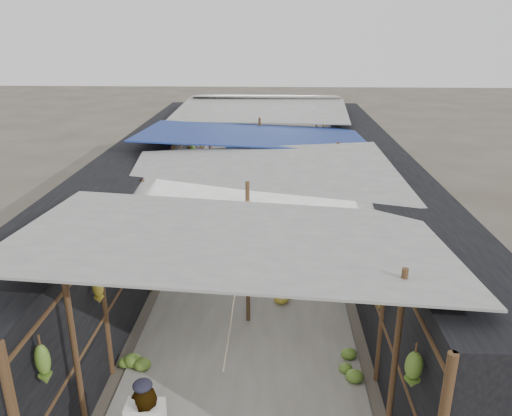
# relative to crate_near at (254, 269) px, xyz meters

# --- Properties ---
(aisle_slab) EXTENTS (3.60, 16.00, 0.02)m
(aisle_slab) POSITION_rel_crate_near_xyz_m (-0.04, 1.77, -0.16)
(aisle_slab) COLOR #9E998E
(aisle_slab) RESTS_ON ground
(stall_left) EXTENTS (1.40, 15.00, 2.30)m
(stall_left) POSITION_rel_crate_near_xyz_m (-2.74, 1.77, 0.98)
(stall_left) COLOR black
(stall_left) RESTS_ON ground
(stall_right) EXTENTS (1.40, 15.00, 2.30)m
(stall_right) POSITION_rel_crate_near_xyz_m (2.66, 1.77, 0.98)
(stall_right) COLOR black
(stall_right) RESTS_ON ground
(crate_near) EXTENTS (0.59, 0.49, 0.33)m
(crate_near) POSITION_rel_crate_near_xyz_m (0.00, 0.00, 0.00)
(crate_near) COLOR #977B4D
(crate_near) RESTS_ON ground
(crate_mid) EXTENTS (0.59, 0.54, 0.29)m
(crate_mid) POSITION_rel_crate_near_xyz_m (0.78, 0.65, -0.02)
(crate_mid) COLOR #977B4D
(crate_mid) RESTS_ON ground
(crate_back) EXTENTS (0.42, 0.36, 0.25)m
(crate_back) POSITION_rel_crate_near_xyz_m (-0.32, 5.33, -0.04)
(crate_back) COLOR #977B4D
(crate_back) RESTS_ON ground
(black_basin) EXTENTS (0.59, 0.59, 0.18)m
(black_basin) POSITION_rel_crate_near_xyz_m (1.66, 3.43, -0.08)
(black_basin) COLOR black
(black_basin) RESTS_ON ground
(shopper_blue) EXTENTS (0.90, 0.79, 1.56)m
(shopper_blue) POSITION_rel_crate_near_xyz_m (-0.62, 1.38, 0.61)
(shopper_blue) COLOR #2054A1
(shopper_blue) RESTS_ON ground
(vendor_seated) EXTENTS (0.49, 0.72, 1.02)m
(vendor_seated) POSITION_rel_crate_near_xyz_m (0.80, 2.74, 0.35)
(vendor_seated) COLOR #544D49
(vendor_seated) RESTS_ON ground
(market_canopy) EXTENTS (5.62, 15.20, 2.77)m
(market_canopy) POSITION_rel_crate_near_xyz_m (-0.01, 2.10, 2.24)
(market_canopy) COLOR brown
(market_canopy) RESTS_ON ground
(hanging_bananas) EXTENTS (3.96, 14.32, 0.87)m
(hanging_bananas) POSITION_rel_crate_near_xyz_m (-0.05, 1.83, 1.50)
(hanging_bananas) COLOR olive
(hanging_bananas) RESTS_ON ground
(floor_bananas) EXTENTS (3.83, 9.94, 0.35)m
(floor_bananas) POSITION_rel_crate_near_xyz_m (0.08, 2.20, -0.01)
(floor_bananas) COLOR olive
(floor_bananas) RESTS_ON ground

